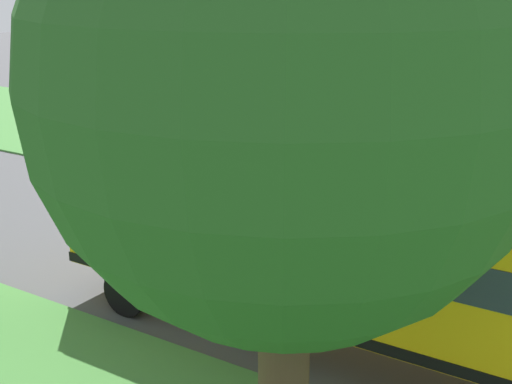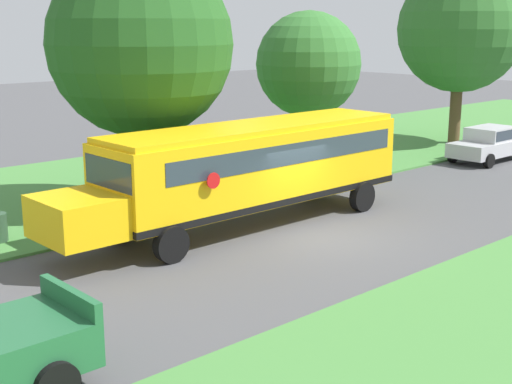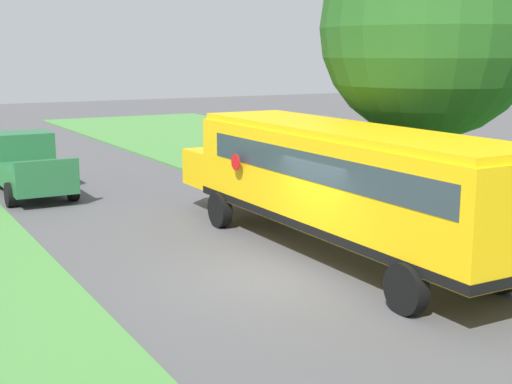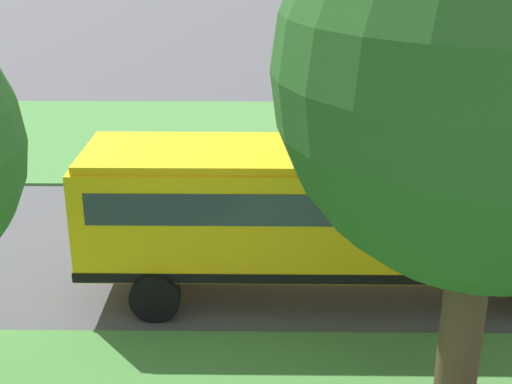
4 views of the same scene
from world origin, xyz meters
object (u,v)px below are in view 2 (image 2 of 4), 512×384
object	(u,v)px
school_bus	(250,165)
oak_tree_beside_bus	(139,45)
park_bench	(119,186)
oak_tree_far_end	(462,29)
oak_tree_roadside_mid	(306,62)
car_silver_nearest	(490,142)

from	to	relation	value
school_bus	oak_tree_beside_bus	bearing A→B (deg)	-161.06
school_bus	oak_tree_beside_bus	world-z (taller)	oak_tree_beside_bus
park_bench	oak_tree_far_end	bearing A→B (deg)	85.56
oak_tree_far_end	park_bench	size ratio (longest dim) A/B	5.48
oak_tree_roadside_mid	car_silver_nearest	bearing A→B (deg)	64.02
school_bus	oak_tree_far_end	distance (m)	19.23
oak_tree_far_end	oak_tree_roadside_mid	bearing A→B (deg)	-91.60
school_bus	car_silver_nearest	size ratio (longest dim) A/B	2.82
school_bus	oak_tree_far_end	size ratio (longest dim) A/B	1.36
car_silver_nearest	oak_tree_roadside_mid	xyz separation A→B (m)	(-3.95, -8.11, 3.75)
school_bus	oak_tree_far_end	bearing A→B (deg)	103.02
school_bus	oak_tree_roadside_mid	size ratio (longest dim) A/B	1.85
oak_tree_beside_bus	oak_tree_far_end	distance (m)	19.66
oak_tree_roadside_mid	oak_tree_far_end	world-z (taller)	oak_tree_far_end
school_bus	oak_tree_roadside_mid	bearing A→B (deg)	122.07
car_silver_nearest	park_bench	size ratio (longest dim) A/B	2.65
car_silver_nearest	oak_tree_roadside_mid	distance (m)	9.77
school_bus	car_silver_nearest	bearing A→B (deg)	92.22
school_bus	car_silver_nearest	world-z (taller)	school_bus
oak_tree_roadside_mid	oak_tree_beside_bus	bearing A→B (deg)	-85.32
oak_tree_roadside_mid	park_bench	world-z (taller)	oak_tree_roadside_mid
oak_tree_far_end	oak_tree_beside_bus	bearing A→B (deg)	-88.85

